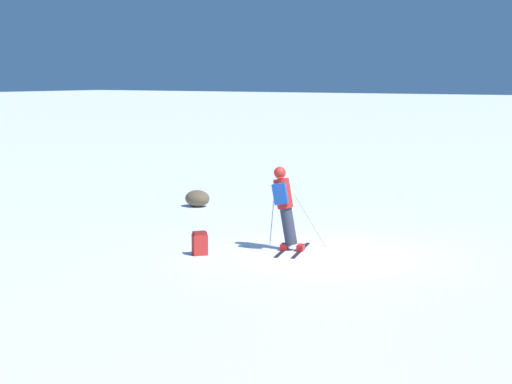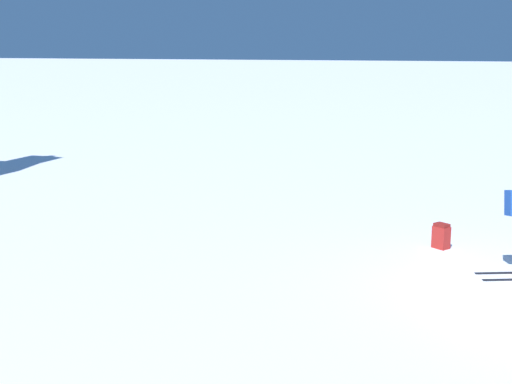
{
  "view_description": "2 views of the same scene",
  "coord_description": "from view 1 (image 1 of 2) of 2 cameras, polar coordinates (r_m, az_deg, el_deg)",
  "views": [
    {
      "loc": [
        -8.49,
        15.48,
        3.73
      ],
      "look_at": [
        0.75,
        1.52,
        1.44
      ],
      "focal_mm": 60.0,
      "sensor_mm": 36.0,
      "label": 1
    },
    {
      "loc": [
        -11.79,
        1.32,
        3.97
      ],
      "look_at": [
        -0.39,
        4.54,
        1.47
      ],
      "focal_mm": 50.0,
      "sensor_mm": 36.0,
      "label": 2
    }
  ],
  "objects": [
    {
      "name": "exposed_boulder_0",
      "position": [
        24.52,
        -3.93,
        -0.43
      ],
      "size": [
        0.74,
        0.63,
        0.48
      ],
      "primitive_type": "ellipsoid",
      "color": "brown",
      "rests_on": "ground"
    },
    {
      "name": "skier",
      "position": [
        18.27,
        1.92,
        -0.78
      ],
      "size": [
        1.28,
        1.76,
        1.83
      ],
      "rotation": [
        0.0,
        0.0,
        0.33
      ],
      "color": "black",
      "rests_on": "ground"
    },
    {
      "name": "ground_plane",
      "position": [
        18.05,
        4.65,
        -4.18
      ],
      "size": [
        300.0,
        300.0,
        0.0
      ],
      "primitive_type": "plane",
      "color": "white"
    },
    {
      "name": "spare_backpack",
      "position": [
        17.93,
        -3.77,
        -3.45
      ],
      "size": [
        0.36,
        0.37,
        0.5
      ],
      "rotation": [
        0.0,
        0.0,
        4.06
      ],
      "color": "#AD231E",
      "rests_on": "ground"
    }
  ]
}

